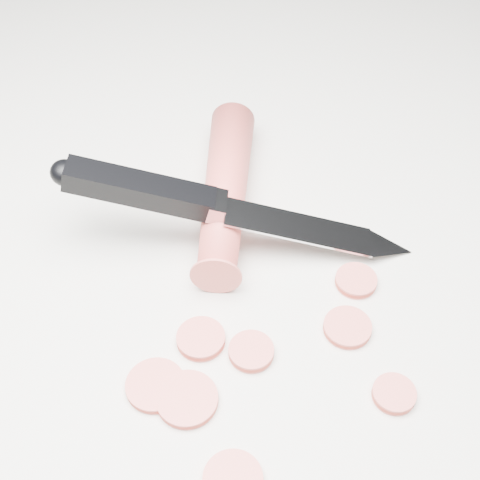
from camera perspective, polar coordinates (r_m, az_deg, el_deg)
ground at (r=0.48m, az=-2.24°, el=-5.93°), size 2.40×2.40×0.00m
carrot at (r=0.54m, az=-1.25°, el=4.33°), size 0.13×0.16×0.03m
carrot_slice_0 at (r=0.42m, az=-0.61°, el=-19.76°), size 0.04×0.04×0.01m
carrot_slice_1 at (r=0.46m, az=0.96°, el=-9.49°), size 0.03×0.03×0.01m
carrot_slice_2 at (r=0.47m, az=-3.36°, el=-8.42°), size 0.03×0.03×0.01m
carrot_slice_3 at (r=0.48m, az=9.15°, el=-7.38°), size 0.03×0.03×0.01m
carrot_slice_4 at (r=0.50m, az=9.87°, el=-3.44°), size 0.03×0.03×0.01m
carrot_slice_5 at (r=0.44m, az=-4.53°, el=-13.39°), size 0.04×0.04×0.01m
carrot_slice_6 at (r=0.46m, az=13.01°, el=-12.68°), size 0.03×0.03×0.01m
carrot_slice_7 at (r=0.45m, az=-7.22°, el=-12.21°), size 0.04×0.04×0.01m
kitchen_knife at (r=0.49m, az=-0.19°, el=2.81°), size 0.23×0.19×0.08m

